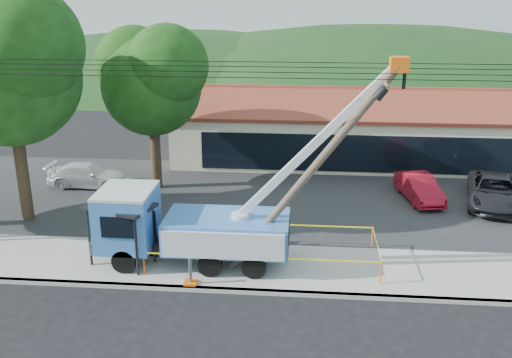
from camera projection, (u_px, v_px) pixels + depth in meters
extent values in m
plane|color=black|center=(267.00, 327.00, 18.70)|extent=(120.00, 120.00, 0.00)
cube|color=#ACAAA1|center=(271.00, 292.00, 20.66)|extent=(60.00, 0.25, 0.15)
cube|color=#ACAAA1|center=(274.00, 268.00, 22.46)|extent=(60.00, 4.00, 0.15)
cube|color=#28282B|center=(283.00, 198.00, 30.01)|extent=(60.00, 12.00, 0.10)
cube|color=beige|center=(351.00, 132.00, 36.71)|extent=(22.00, 8.00, 3.40)
cube|color=black|center=(355.00, 154.00, 33.00)|extent=(18.04, 0.08, 2.21)
cube|color=maroon|center=(355.00, 105.00, 34.12)|extent=(22.50, 4.53, 1.52)
cube|color=maroon|center=(351.00, 93.00, 37.89)|extent=(22.50, 4.53, 1.52)
cube|color=maroon|center=(353.00, 88.00, 35.80)|extent=(22.50, 0.30, 0.25)
cylinder|color=#332316|center=(22.00, 170.00, 26.45)|extent=(0.56, 0.56, 5.06)
sphere|color=#18380F|center=(9.00, 75.00, 25.06)|extent=(6.30, 6.30, 6.30)
sphere|color=#18380F|center=(23.00, 45.00, 23.72)|extent=(5.04, 5.04, 5.04)
cylinder|color=#332316|center=(156.00, 152.00, 30.89)|extent=(0.56, 0.56, 4.18)
sphere|color=#18380F|center=(152.00, 86.00, 29.74)|extent=(5.25, 5.25, 5.25)
sphere|color=#18380F|center=(135.00, 65.00, 30.19)|extent=(4.20, 4.20, 4.20)
sphere|color=#18380F|center=(167.00, 66.00, 28.63)|extent=(4.20, 4.20, 4.20)
ellipsoid|color=#153A15|center=(179.00, 76.00, 71.88)|extent=(78.40, 56.00, 28.00)
ellipsoid|color=#153A15|center=(380.00, 78.00, 69.79)|extent=(89.60, 64.00, 32.00)
cylinder|color=black|center=(275.00, 78.00, 19.18)|extent=(60.00, 0.02, 0.02)
cylinder|color=black|center=(276.00, 72.00, 19.61)|extent=(60.00, 0.02, 0.02)
cylinder|color=black|center=(277.00, 67.00, 20.05)|extent=(60.00, 0.02, 0.02)
cylinder|color=black|center=(277.00, 62.00, 20.39)|extent=(60.00, 0.02, 0.02)
cylinder|color=black|center=(124.00, 261.00, 21.83)|extent=(0.94, 0.31, 0.94)
cylinder|color=black|center=(140.00, 237.00, 23.90)|extent=(0.94, 0.31, 0.94)
cylinder|color=black|center=(210.00, 264.00, 21.55)|extent=(0.94, 0.31, 0.94)
cylinder|color=black|center=(219.00, 240.00, 23.62)|extent=(0.94, 0.31, 0.94)
cylinder|color=black|center=(254.00, 266.00, 21.41)|extent=(0.94, 0.31, 0.94)
cylinder|color=black|center=(259.00, 242.00, 23.48)|extent=(0.94, 0.31, 0.94)
cube|color=black|center=(199.00, 245.00, 22.55)|extent=(6.89, 1.04, 0.26)
cube|color=#377FC4|center=(128.00, 218.00, 22.46)|extent=(2.09, 2.50, 2.19)
cube|color=silver|center=(125.00, 191.00, 22.09)|extent=(2.09, 2.50, 0.13)
cube|color=black|center=(103.00, 214.00, 22.49)|extent=(0.08, 1.88, 0.94)
cube|color=gray|center=(102.00, 237.00, 22.82)|extent=(0.16, 2.40, 0.52)
cube|color=#377FC4|center=(227.00, 232.00, 22.26)|extent=(4.80, 2.50, 1.25)
cylinder|color=silver|center=(241.00, 221.00, 22.07)|extent=(0.73, 0.73, 0.63)
cube|color=silver|center=(315.00, 143.00, 20.82)|extent=(5.75, 0.29, 6.03)
cube|color=gray|center=(324.00, 137.00, 20.71)|extent=(3.46, 0.19, 3.63)
cube|color=#FF620D|center=(399.00, 64.00, 19.46)|extent=(0.63, 0.52, 0.52)
cube|color=#FF620D|center=(191.00, 282.00, 21.10)|extent=(0.47, 0.47, 0.08)
cube|color=#FF620D|center=(270.00, 244.00, 24.22)|extent=(0.47, 0.47, 0.08)
cylinder|color=brown|center=(309.00, 173.00, 20.87)|extent=(6.16, 0.30, 8.10)
cube|color=brown|center=(385.00, 82.00, 19.58)|extent=(0.16, 1.69, 0.16)
cylinder|color=black|center=(377.00, 88.00, 20.13)|extent=(0.55, 0.34, 0.58)
cylinder|color=black|center=(381.00, 93.00, 19.25)|extent=(0.55, 0.34, 0.58)
cylinder|color=black|center=(89.00, 237.00, 22.20)|extent=(0.12, 0.12, 2.38)
cylinder|color=black|center=(136.00, 247.00, 21.39)|extent=(0.12, 0.12, 2.38)
cylinder|color=black|center=(108.00, 226.00, 23.23)|extent=(0.12, 0.12, 2.38)
cylinder|color=black|center=(154.00, 235.00, 22.43)|extent=(0.12, 0.12, 2.38)
cube|color=black|center=(119.00, 206.00, 21.92)|extent=(2.94, 2.30, 0.12)
cube|color=black|center=(131.00, 230.00, 22.87)|extent=(2.28, 0.78, 1.98)
cube|color=black|center=(123.00, 251.00, 22.52)|extent=(2.19, 1.05, 0.08)
cylinder|color=#FF620D|center=(144.00, 263.00, 21.71)|extent=(0.06, 0.06, 0.93)
cylinder|color=#FF620D|center=(381.00, 272.00, 20.96)|extent=(0.06, 0.06, 0.93)
cylinder|color=#FF620D|center=(372.00, 237.00, 23.96)|extent=(0.06, 0.06, 0.93)
cylinder|color=#FF620D|center=(164.00, 229.00, 24.71)|extent=(0.06, 0.06, 0.93)
cube|color=#FFEE0D|center=(261.00, 257.00, 21.20)|extent=(8.92, 0.01, 0.06)
cube|color=#FFEE0D|center=(377.00, 244.00, 22.33)|extent=(0.01, 3.18, 0.06)
cube|color=#FFEE0D|center=(267.00, 224.00, 24.20)|extent=(8.92, 0.01, 0.06)
cube|color=#FFEE0D|center=(154.00, 235.00, 23.08)|extent=(0.01, 3.18, 0.06)
imported|color=#B7B9BF|center=(128.00, 210.00, 28.51)|extent=(1.93, 4.09, 1.35)
imported|color=maroon|center=(418.00, 201.00, 29.66)|extent=(2.16, 4.22, 1.33)
imported|color=silver|center=(89.00, 188.00, 31.68)|extent=(4.40, 1.81, 1.27)
imported|color=black|center=(492.00, 207.00, 28.96)|extent=(3.66, 5.80, 1.49)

